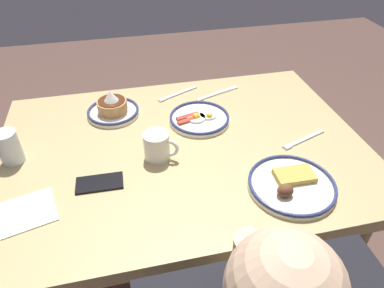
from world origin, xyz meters
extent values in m
plane|color=brown|center=(0.00, 0.00, 0.00)|extent=(6.00, 6.00, 0.00)
cube|color=tan|center=(0.00, 0.00, 0.70)|extent=(1.28, 0.91, 0.05)
cylinder|color=#988557|center=(-0.54, -0.36, 0.34)|extent=(0.06, 0.06, 0.67)
cylinder|color=#988557|center=(0.54, -0.36, 0.34)|extent=(0.06, 0.06, 0.67)
cylinder|color=#988557|center=(-0.54, 0.36, 0.34)|extent=(0.06, 0.06, 0.67)
cylinder|color=silver|center=(0.23, -0.26, 0.73)|extent=(0.20, 0.20, 0.01)
torus|color=navy|center=(0.23, -0.26, 0.74)|extent=(0.20, 0.20, 0.01)
cylinder|color=tan|center=(0.23, -0.26, 0.74)|extent=(0.11, 0.11, 0.01)
cylinder|color=tan|center=(0.23, -0.26, 0.75)|extent=(0.12, 0.12, 0.01)
cylinder|color=tan|center=(0.23, -0.26, 0.76)|extent=(0.12, 0.12, 0.01)
cylinder|color=tan|center=(0.23, -0.26, 0.78)|extent=(0.12, 0.12, 0.01)
cylinder|color=#4C2814|center=(0.23, -0.26, 0.78)|extent=(0.10, 0.10, 0.00)
cone|color=white|center=(0.23, -0.26, 0.81)|extent=(0.06, 0.06, 0.04)
cylinder|color=white|center=(-0.09, -0.13, 0.73)|extent=(0.23, 0.23, 0.01)
torus|color=navy|center=(-0.09, -0.13, 0.74)|extent=(0.23, 0.23, 0.01)
cylinder|color=white|center=(-0.13, -0.14, 0.74)|extent=(0.07, 0.07, 0.01)
sphere|color=yellow|center=(-0.13, -0.13, 0.74)|extent=(0.02, 0.02, 0.02)
cylinder|color=white|center=(-0.08, -0.13, 0.74)|extent=(0.07, 0.07, 0.01)
sphere|color=yellow|center=(-0.08, -0.13, 0.74)|extent=(0.03, 0.03, 0.03)
cube|color=#9F3329|center=(-0.05, -0.15, 0.74)|extent=(0.09, 0.04, 0.01)
cube|color=#A83724|center=(-0.05, -0.12, 0.74)|extent=(0.09, 0.05, 0.01)
cylinder|color=silver|center=(-0.28, 0.28, 0.73)|extent=(0.27, 0.27, 0.01)
torus|color=navy|center=(-0.28, 0.28, 0.74)|extent=(0.27, 0.27, 0.01)
cube|color=gold|center=(-0.30, 0.25, 0.74)|extent=(0.12, 0.08, 0.02)
ellipsoid|color=brown|center=(-0.24, 0.32, 0.75)|extent=(0.04, 0.03, 0.03)
ellipsoid|color=brown|center=(-0.24, 0.32, 0.75)|extent=(0.05, 0.04, 0.04)
ellipsoid|color=brown|center=(-0.24, 0.31, 0.75)|extent=(0.05, 0.04, 0.04)
ellipsoid|color=brown|center=(-0.24, 0.31, 0.75)|extent=(0.04, 0.03, 0.03)
cylinder|color=white|center=(0.10, 0.05, 0.77)|extent=(0.09, 0.09, 0.10)
torus|color=white|center=(0.06, 0.06, 0.77)|extent=(0.06, 0.04, 0.07)
cylinder|color=brown|center=(0.10, 0.05, 0.80)|extent=(0.07, 0.07, 0.01)
cylinder|color=silver|center=(0.57, -0.04, 0.78)|extent=(0.07, 0.07, 0.11)
cylinder|color=black|center=(0.57, -0.04, 0.76)|extent=(0.06, 0.06, 0.08)
cube|color=black|center=(0.29, 0.13, 0.72)|extent=(0.15, 0.08, 0.01)
cube|color=white|center=(0.49, 0.21, 0.72)|extent=(0.18, 0.17, 0.00)
cube|color=silver|center=(-0.05, -0.36, 0.72)|extent=(0.18, 0.10, 0.01)
cube|color=silver|center=(0.03, -0.33, 0.72)|extent=(0.03, 0.02, 0.00)
cube|color=silver|center=(0.03, -0.32, 0.72)|extent=(0.03, 0.02, 0.00)
cube|color=silver|center=(0.02, -0.32, 0.72)|extent=(0.03, 0.02, 0.00)
cube|color=silver|center=(0.02, -0.31, 0.72)|extent=(0.03, 0.02, 0.00)
cube|color=silver|center=(-0.44, 0.07, 0.72)|extent=(0.18, 0.08, 0.01)
cube|color=silver|center=(-0.35, 0.09, 0.72)|extent=(0.03, 0.01, 0.00)
cube|color=silver|center=(-0.35, 0.09, 0.72)|extent=(0.03, 0.01, 0.00)
cube|color=silver|center=(-0.36, 0.10, 0.72)|extent=(0.03, 0.01, 0.00)
cube|color=silver|center=(-0.36, 0.10, 0.72)|extent=(0.03, 0.01, 0.00)
cube|color=silver|center=(-0.20, -0.31, 0.72)|extent=(0.17, 0.08, 0.01)
cube|color=silver|center=(-0.28, -0.34, 0.72)|extent=(0.09, 0.05, 0.00)
cylinder|color=#D4B08E|center=(-0.03, 0.55, 0.76)|extent=(0.07, 0.07, 0.26)
camera|label=1|loc=(0.18, 0.96, 1.49)|focal=32.69mm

